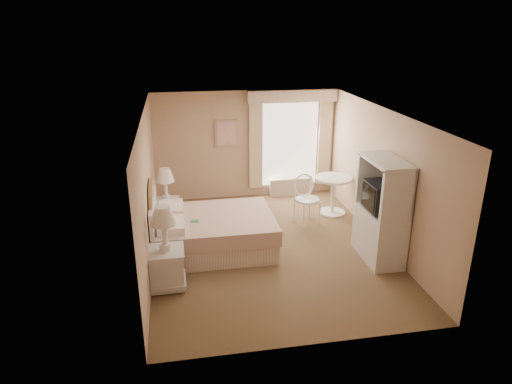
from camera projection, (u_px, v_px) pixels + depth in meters
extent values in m
cube|color=brown|center=(269.00, 248.00, 8.45)|extent=(4.20, 5.50, 0.01)
cube|color=silver|center=(271.00, 113.00, 7.58)|extent=(4.20, 5.50, 0.01)
cube|color=tan|center=(246.00, 145.00, 10.55)|extent=(4.20, 0.01, 2.50)
cube|color=tan|center=(317.00, 259.00, 5.48)|extent=(4.20, 0.01, 2.50)
cube|color=tan|center=(148.00, 191.00, 7.67)|extent=(0.01, 5.50, 2.50)
cube|color=tan|center=(382.00, 177.00, 8.36)|extent=(0.01, 5.50, 2.50)
cube|color=white|center=(290.00, 143.00, 10.69)|extent=(1.30, 0.02, 2.00)
cube|color=beige|center=(256.00, 145.00, 10.51)|extent=(0.30, 0.08, 2.05)
cube|color=beige|center=(325.00, 142.00, 10.79)|extent=(0.30, 0.08, 2.05)
cube|color=tan|center=(292.00, 96.00, 10.22)|extent=(2.05, 0.20, 0.28)
cube|color=beige|center=(290.00, 186.00, 10.98)|extent=(1.00, 0.22, 0.42)
cube|color=tan|center=(226.00, 133.00, 10.34)|extent=(0.52, 0.03, 0.62)
cube|color=beige|center=(226.00, 134.00, 10.32)|extent=(0.42, 0.02, 0.52)
cube|color=tan|center=(214.00, 240.00, 8.36)|extent=(2.10, 1.60, 0.36)
cube|color=beige|center=(214.00, 224.00, 8.25)|extent=(2.16, 1.66, 0.28)
cube|color=white|center=(171.00, 225.00, 7.70)|extent=(0.45, 0.62, 0.14)
cube|color=white|center=(171.00, 208.00, 8.40)|extent=(0.45, 0.62, 0.14)
cube|color=#27924A|center=(194.00, 221.00, 8.00)|extent=(0.14, 0.10, 0.01)
cube|color=white|center=(154.00, 226.00, 8.05)|extent=(0.06, 1.70, 1.10)
cylinder|color=#A28156|center=(154.00, 220.00, 8.02)|extent=(0.05, 1.50, 1.50)
cube|color=silver|center=(167.00, 270.00, 7.11)|extent=(0.51, 0.51, 0.56)
cube|color=silver|center=(166.00, 252.00, 7.00)|extent=(0.56, 0.56, 0.07)
cube|color=silver|center=(168.00, 280.00, 7.17)|extent=(0.56, 0.56, 0.06)
cylinder|color=white|center=(165.00, 247.00, 6.97)|extent=(0.18, 0.18, 0.11)
cylinder|color=white|center=(164.00, 234.00, 6.89)|extent=(0.08, 0.08, 0.45)
cone|color=white|center=(163.00, 215.00, 6.78)|extent=(0.40, 0.40, 0.29)
cube|color=silver|center=(168.00, 215.00, 9.20)|extent=(0.47, 0.47, 0.51)
cube|color=silver|center=(167.00, 201.00, 9.10)|extent=(0.51, 0.51, 0.06)
cube|color=silver|center=(168.00, 222.00, 9.26)|extent=(0.51, 0.51, 0.05)
cylinder|color=white|center=(166.00, 198.00, 9.08)|extent=(0.16, 0.16, 0.10)
cylinder|color=white|center=(166.00, 188.00, 9.00)|extent=(0.07, 0.07, 0.41)
cone|color=white|center=(165.00, 175.00, 8.91)|extent=(0.37, 0.37, 0.26)
cylinder|color=white|center=(332.00, 212.00, 9.98)|extent=(0.58, 0.58, 0.03)
cylinder|color=white|center=(333.00, 195.00, 9.84)|extent=(0.09, 0.09, 0.78)
cylinder|color=silver|center=(334.00, 178.00, 9.70)|extent=(0.78, 0.78, 0.04)
cylinder|color=white|center=(304.00, 216.00, 9.18)|extent=(0.04, 0.04, 0.50)
cylinder|color=white|center=(320.00, 213.00, 9.34)|extent=(0.04, 0.04, 0.50)
cylinder|color=white|center=(294.00, 210.00, 9.50)|extent=(0.04, 0.04, 0.50)
cylinder|color=white|center=(310.00, 207.00, 9.65)|extent=(0.04, 0.04, 0.50)
cylinder|color=silver|center=(307.00, 200.00, 9.33)|extent=(0.60, 0.60, 0.04)
torus|color=white|center=(304.00, 185.00, 9.36)|extent=(0.49, 0.24, 0.48)
cylinder|color=white|center=(295.00, 189.00, 9.34)|extent=(0.04, 0.04, 0.44)
cylinder|color=white|center=(311.00, 186.00, 9.49)|extent=(0.04, 0.04, 0.44)
cube|color=silver|center=(379.00, 235.00, 7.94)|extent=(0.55, 1.09, 0.89)
cube|color=silver|center=(398.00, 197.00, 7.16)|extent=(0.55, 0.08, 0.89)
cube|color=silver|center=(372.00, 177.00, 8.10)|extent=(0.55, 0.08, 0.89)
cube|color=silver|center=(387.00, 161.00, 7.47)|extent=(0.55, 1.09, 0.06)
cube|color=silver|center=(398.00, 186.00, 7.67)|extent=(0.04, 1.09, 0.89)
cube|color=black|center=(382.00, 196.00, 7.69)|extent=(0.48, 0.60, 0.48)
cube|color=black|center=(369.00, 197.00, 7.65)|extent=(0.02, 0.50, 0.40)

